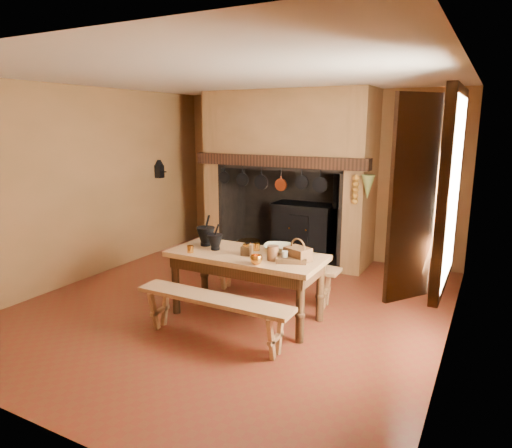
# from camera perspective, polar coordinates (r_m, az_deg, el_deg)

# --- Properties ---
(floor) EXTENTS (5.50, 5.50, 0.00)m
(floor) POSITION_cam_1_polar(r_m,az_deg,el_deg) (5.93, -2.73, -10.11)
(floor) COLOR maroon
(floor) RESTS_ON ground
(ceiling) EXTENTS (5.50, 5.50, 0.00)m
(ceiling) POSITION_cam_1_polar(r_m,az_deg,el_deg) (5.50, -3.04, 17.94)
(ceiling) COLOR silver
(ceiling) RESTS_ON back_wall
(back_wall) EXTENTS (5.00, 0.02, 2.80)m
(back_wall) POSITION_cam_1_polar(r_m,az_deg,el_deg) (8.01, 7.30, 6.11)
(back_wall) COLOR #94643B
(back_wall) RESTS_ON floor
(wall_left) EXTENTS (0.02, 5.50, 2.80)m
(wall_left) POSITION_cam_1_polar(r_m,az_deg,el_deg) (7.14, -20.44, 4.66)
(wall_left) COLOR #94643B
(wall_left) RESTS_ON floor
(wall_right) EXTENTS (0.02, 5.50, 2.80)m
(wall_right) POSITION_cam_1_polar(r_m,az_deg,el_deg) (4.79, 23.78, 0.87)
(wall_right) COLOR #94643B
(wall_right) RESTS_ON floor
(wall_front) EXTENTS (5.00, 0.02, 2.80)m
(wall_front) POSITION_cam_1_polar(r_m,az_deg,el_deg) (3.53, -26.43, -3.24)
(wall_front) COLOR #94643B
(wall_front) RESTS_ON floor
(chimney_breast) EXTENTS (2.95, 0.96, 2.80)m
(chimney_breast) POSITION_cam_1_polar(r_m,az_deg,el_deg) (7.68, 4.09, 9.00)
(chimney_breast) COLOR #94643B
(chimney_breast) RESTS_ON floor
(iron_range) EXTENTS (1.12, 0.55, 1.60)m
(iron_range) POSITION_cam_1_polar(r_m,az_deg,el_deg) (7.90, 6.05, -0.69)
(iron_range) COLOR black
(iron_range) RESTS_ON floor
(hearth_pans) EXTENTS (0.51, 0.62, 0.20)m
(hearth_pans) POSITION_cam_1_polar(r_m,az_deg,el_deg) (8.21, -1.15, -2.91)
(hearth_pans) COLOR gold
(hearth_pans) RESTS_ON floor
(hanging_pans) EXTENTS (1.92, 0.29, 0.27)m
(hanging_pans) POSITION_cam_1_polar(r_m,az_deg,el_deg) (7.29, 2.14, 5.26)
(hanging_pans) COLOR black
(hanging_pans) RESTS_ON chimney_breast
(onion_string) EXTENTS (0.12, 0.10, 0.46)m
(onion_string) POSITION_cam_1_polar(r_m,az_deg,el_deg) (6.80, 12.30, 4.21)
(onion_string) COLOR #AB661F
(onion_string) RESTS_ON chimney_breast
(herb_bunch) EXTENTS (0.20, 0.20, 0.35)m
(herb_bunch) POSITION_cam_1_polar(r_m,az_deg,el_deg) (6.75, 13.79, 4.50)
(herb_bunch) COLOR #5D6A32
(herb_bunch) RESTS_ON chimney_breast
(window) EXTENTS (0.39, 1.75, 1.76)m
(window) POSITION_cam_1_polar(r_m,az_deg,el_deg) (4.36, 21.72, 4.00)
(window) COLOR white
(window) RESTS_ON wall_right
(wall_coffee_mill) EXTENTS (0.23, 0.16, 0.31)m
(wall_coffee_mill) POSITION_cam_1_polar(r_m,az_deg,el_deg) (8.18, -11.99, 6.90)
(wall_coffee_mill) COLOR black
(wall_coffee_mill) RESTS_ON wall_left
(work_table) EXTENTS (1.83, 0.81, 0.79)m
(work_table) POSITION_cam_1_polar(r_m,az_deg,el_deg) (5.37, -1.21, -4.96)
(work_table) COLOR tan
(work_table) RESTS_ON floor
(bench_front) EXTENTS (1.79, 0.31, 0.50)m
(bench_front) POSITION_cam_1_polar(r_m,az_deg,el_deg) (4.89, -5.34, -10.42)
(bench_front) COLOR tan
(bench_front) RESTS_ON floor
(bench_back) EXTENTS (1.80, 0.31, 0.51)m
(bench_back) POSITION_cam_1_polar(r_m,az_deg,el_deg) (6.06, 2.13, -5.76)
(bench_back) COLOR tan
(bench_back) RESTS_ON floor
(mortar_large) EXTENTS (0.23, 0.23, 0.39)m
(mortar_large) POSITION_cam_1_polar(r_m,az_deg,el_deg) (5.67, -6.30, -1.41)
(mortar_large) COLOR black
(mortar_large) RESTS_ON work_table
(mortar_small) EXTENTS (0.19, 0.19, 0.32)m
(mortar_small) POSITION_cam_1_polar(r_m,az_deg,el_deg) (5.47, -5.12, -2.14)
(mortar_small) COLOR black
(mortar_small) RESTS_ON work_table
(coffee_grinder) EXTENTS (0.15, 0.13, 0.16)m
(coffee_grinder) POSITION_cam_1_polar(r_m,az_deg,el_deg) (5.24, -1.24, -3.25)
(coffee_grinder) COLOR #3E2213
(coffee_grinder) RESTS_ON work_table
(brass_mug_a) EXTENTS (0.09, 0.09, 0.08)m
(brass_mug_a) POSITION_cam_1_polar(r_m,az_deg,el_deg) (5.40, -8.21, -3.12)
(brass_mug_a) COLOR gold
(brass_mug_a) RESTS_ON work_table
(brass_mug_b) EXTENTS (0.08, 0.08, 0.09)m
(brass_mug_b) POSITION_cam_1_polar(r_m,az_deg,el_deg) (5.43, 0.07, -2.88)
(brass_mug_b) COLOR gold
(brass_mug_b) RESTS_ON work_table
(mixing_bowl) EXTENTS (0.41, 0.41, 0.08)m
(mixing_bowl) POSITION_cam_1_polar(r_m,az_deg,el_deg) (5.41, 2.71, -3.00)
(mixing_bowl) COLOR #BAB28F
(mixing_bowl) RESTS_ON work_table
(stoneware_crock) EXTENTS (0.15, 0.15, 0.16)m
(stoneware_crock) POSITION_cam_1_polar(r_m,az_deg,el_deg) (5.05, 2.14, -3.64)
(stoneware_crock) COLOR brown
(stoneware_crock) RESTS_ON work_table
(glass_jar) EXTENTS (0.09, 0.09, 0.12)m
(glass_jar) POSITION_cam_1_polar(r_m,az_deg,el_deg) (5.00, 3.62, -4.06)
(glass_jar) COLOR beige
(glass_jar) RESTS_ON work_table
(wicker_basket) EXTENTS (0.32, 0.27, 0.26)m
(wicker_basket) POSITION_cam_1_polar(r_m,az_deg,el_deg) (5.04, 5.25, -3.69)
(wicker_basket) COLOR #523118
(wicker_basket) RESTS_ON work_table
(wooden_tray) EXTENTS (0.39, 0.33, 0.06)m
(wooden_tray) POSITION_cam_1_polar(r_m,az_deg,el_deg) (5.03, 4.46, -4.39)
(wooden_tray) COLOR #3E2213
(wooden_tray) RESTS_ON work_table
(brass_cup) EXTENTS (0.17, 0.17, 0.10)m
(brass_cup) POSITION_cam_1_polar(r_m,az_deg,el_deg) (4.91, 0.03, -4.48)
(brass_cup) COLOR gold
(brass_cup) RESTS_ON work_table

